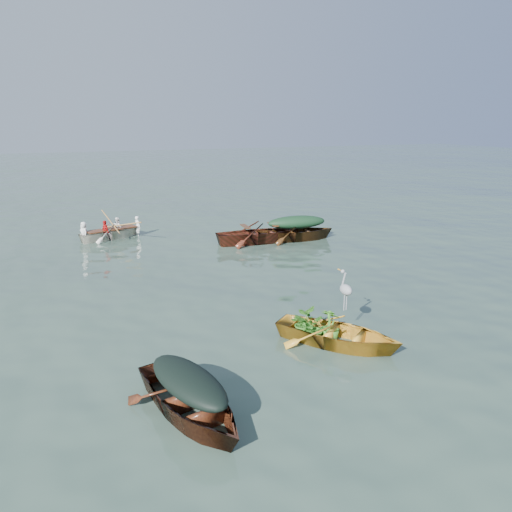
{
  "coord_description": "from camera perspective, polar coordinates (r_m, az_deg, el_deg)",
  "views": [
    {
      "loc": [
        -5.53,
        -11.61,
        4.73
      ],
      "look_at": [
        0.49,
        2.61,
        0.5
      ],
      "focal_mm": 35.0,
      "sensor_mm": 36.0,
      "label": 1
    }
  ],
  "objects": [
    {
      "name": "ground",
      "position": [
        13.71,
        2.37,
        -4.89
      ],
      "size": [
        140.0,
        140.0,
        0.0
      ],
      "primitive_type": "plane",
      "color": "#384F43",
      "rests_on": "ground"
    },
    {
      "name": "yellow_dinghy",
      "position": [
        11.16,
        9.29,
        -10.0
      ],
      "size": [
        3.3,
        3.63,
        0.95
      ],
      "primitive_type": "imported",
      "rotation": [
        0.0,
        0.0,
        0.67
      ],
      "color": "gold",
      "rests_on": "ground"
    },
    {
      "name": "dark_covered_boat",
      "position": [
        8.73,
        -7.57,
        -17.66
      ],
      "size": [
        2.24,
        3.98,
        0.94
      ],
      "primitive_type": "imported",
      "rotation": [
        0.0,
        0.0,
        0.24
      ],
      "color": "#522A13",
      "rests_on": "ground"
    },
    {
      "name": "green_tarp_boat",
      "position": [
        20.33,
        4.63,
        1.81
      ],
      "size": [
        4.52,
        1.88,
        1.02
      ],
      "primitive_type": "imported",
      "rotation": [
        0.0,
        0.0,
        1.45
      ],
      "color": "#482B10",
      "rests_on": "ground"
    },
    {
      "name": "open_wooden_boat",
      "position": [
        19.84,
        0.37,
        1.52
      ],
      "size": [
        4.87,
        1.81,
        1.14
      ],
      "primitive_type": "imported",
      "rotation": [
        0.0,
        0.0,
        1.5
      ],
      "color": "maroon",
      "rests_on": "ground"
    },
    {
      "name": "rowed_boat",
      "position": [
        21.36,
        -16.09,
        1.91
      ],
      "size": [
        3.89,
        2.22,
        0.86
      ],
      "primitive_type": "imported",
      "rotation": [
        0.0,
        0.0,
        1.89
      ],
      "color": "white",
      "rests_on": "ground"
    },
    {
      "name": "dark_tarp_cover",
      "position": [
        8.39,
        -7.74,
        -13.8
      ],
      "size": [
        1.23,
        2.19,
        0.4
      ],
      "primitive_type": "ellipsoid",
      "rotation": [
        0.0,
        0.0,
        0.24
      ],
      "color": "black",
      "rests_on": "dark_covered_boat"
    },
    {
      "name": "green_tarp_cover",
      "position": [
        20.17,
        4.68,
        3.94
      ],
      "size": [
        2.49,
        1.04,
        0.52
      ],
      "primitive_type": "ellipsoid",
      "rotation": [
        0.0,
        0.0,
        1.45
      ],
      "color": "#15351C",
      "rests_on": "green_tarp_boat"
    },
    {
      "name": "thwart_benches",
      "position": [
        19.71,
        0.37,
        3.19
      ],
      "size": [
        2.44,
        1.05,
        0.04
      ],
      "primitive_type": null,
      "rotation": [
        0.0,
        0.0,
        1.5
      ],
      "color": "#43220F",
      "rests_on": "open_wooden_boat"
    },
    {
      "name": "heron",
      "position": [
        11.3,
        10.2,
        -4.59
      ],
      "size": [
        0.47,
        0.49,
        0.92
      ],
      "primitive_type": null,
      "rotation": [
        0.0,
        0.0,
        0.67
      ],
      "color": "#9B9EA4",
      "rests_on": "yellow_dinghy"
    },
    {
      "name": "dinghy_weeds",
      "position": [
        11.05,
        6.82,
        -5.79
      ],
      "size": [
        1.11,
        1.14,
        0.6
      ],
      "primitive_type": "imported",
      "rotation": [
        0.0,
        0.0,
        0.67
      ],
      "color": "#30731E",
      "rests_on": "yellow_dinghy"
    },
    {
      "name": "rowers",
      "position": [
        21.19,
        -16.25,
        4.03
      ],
      "size": [
        2.79,
        1.77,
        0.76
      ],
      "primitive_type": "imported",
      "rotation": [
        0.0,
        0.0,
        1.89
      ],
      "color": "white",
      "rests_on": "rowed_boat"
    },
    {
      "name": "oars",
      "position": [
        21.26,
        -16.18,
        3.11
      ],
      "size": [
        1.38,
        2.66,
        0.06
      ],
      "primitive_type": null,
      "rotation": [
        0.0,
        0.0,
        1.89
      ],
      "color": "olive",
      "rests_on": "rowed_boat"
    }
  ]
}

